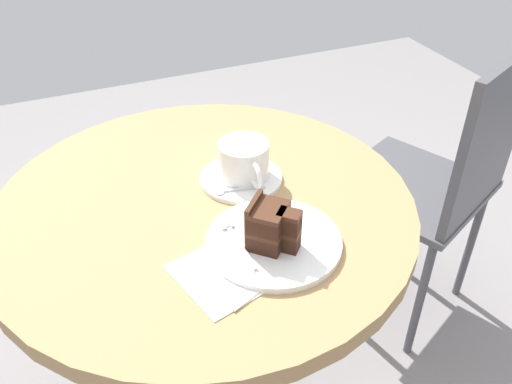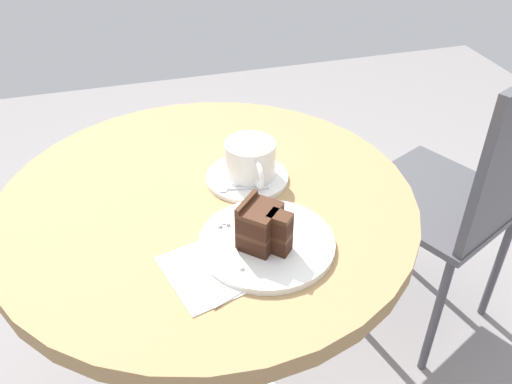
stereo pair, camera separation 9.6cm
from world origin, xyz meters
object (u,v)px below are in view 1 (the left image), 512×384
saucer (241,178)px  fork (233,235)px  cake_slice (271,226)px  teaspoon (233,190)px  coffee_cup (244,160)px  cake_plate (274,242)px  cafe_chair (444,175)px  napkin (230,269)px

saucer → fork: bearing=-25.9°
cake_slice → teaspoon: bearing=-179.4°
coffee_cup → cake_plate: (0.20, -0.03, -0.04)m
cake_plate → teaspoon: bearing=-175.8°
saucer → cake_slice: size_ratio=1.78×
saucer → teaspoon: 0.05m
cafe_chair → teaspoon: bearing=-13.1°
coffee_cup → cake_slice: size_ratio=1.46×
saucer → cafe_chair: (-0.10, 0.63, -0.22)m
cake_plate → cafe_chair: cafe_chair is taller
saucer → coffee_cup: (0.00, 0.01, 0.04)m
cafe_chair → cake_plate: bearing=-0.4°
teaspoon → napkin: 0.20m
teaspoon → cafe_chair: (-0.14, 0.66, -0.23)m
coffee_cup → teaspoon: size_ratio=1.40×
cake_slice → cafe_chair: 0.77m
cake_slice → cafe_chair: (-0.30, 0.66, -0.27)m
saucer → cake_slice: (0.21, -0.03, 0.04)m
coffee_cup → napkin: coffee_cup is taller
saucer → cake_slice: cake_slice is taller
cake_plate → cafe_chair: 0.74m
saucer → coffee_cup: size_ratio=1.22×
napkin → coffee_cup: bearing=152.8°
teaspoon → cake_plate: bearing=108.0°
cake_plate → fork: bearing=-119.7°
coffee_cup → cafe_chair: (-0.10, 0.62, -0.26)m
saucer → coffee_cup: bearing=82.5°
napkin → fork: bearing=154.9°
teaspoon → cake_plate: 0.16m
saucer → napkin: (0.23, -0.11, -0.00)m
cafe_chair → fork: bearing=-4.6°
cake_slice → saucer: bearing=171.8°
cake_plate → coffee_cup: bearing=172.2°
coffee_cup → cake_slice: bearing=-10.2°
coffee_cup → cake_plate: size_ratio=0.58×
napkin → cafe_chair: 0.83m
coffee_cup → teaspoon: 0.06m
cake_plate → fork: (-0.03, -0.06, 0.01)m
saucer → cake_slice: bearing=-8.2°
cake_slice → fork: size_ratio=0.62×
saucer → napkin: 0.25m
fork → cake_slice: bearing=-132.0°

